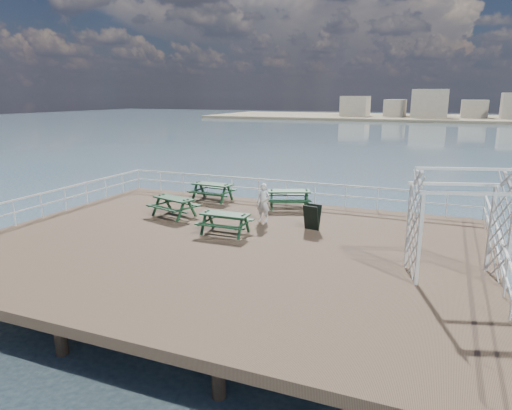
% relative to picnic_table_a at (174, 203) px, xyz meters
% --- Properties ---
extents(ground, '(18.00, 14.00, 0.30)m').
position_rel_picnic_table_a_xyz_m(ground, '(3.70, -2.43, -0.75)').
color(ground, brown).
rests_on(ground, ground).
extents(sea_backdrop, '(300.00, 300.00, 9.20)m').
position_rel_picnic_table_a_xyz_m(sea_backdrop, '(16.24, 131.64, -1.10)').
color(sea_backdrop, '#3A4F62').
rests_on(sea_backdrop, ground).
extents(railing, '(17.77, 13.76, 1.10)m').
position_rel_picnic_table_a_xyz_m(railing, '(3.63, 0.14, 0.27)').
color(railing, silver).
rests_on(railing, ground).
extents(picnic_table_a, '(2.28, 2.03, 0.94)m').
position_rel_picnic_table_a_xyz_m(picnic_table_a, '(0.00, 0.00, 0.00)').
color(picnic_table_a, '#143821').
rests_on(picnic_table_a, ground).
extents(picnic_table_b, '(2.11, 1.75, 0.97)m').
position_rel_picnic_table_a_xyz_m(picnic_table_b, '(0.12, 3.37, 0.02)').
color(picnic_table_b, '#143821').
rests_on(picnic_table_b, ground).
extents(picnic_table_c, '(2.42, 2.21, 0.96)m').
position_rel_picnic_table_a_xyz_m(picnic_table_c, '(4.21, 3.31, 0.01)').
color(picnic_table_c, '#143821').
rests_on(picnic_table_c, ground).
extents(picnic_table_d, '(1.87, 1.51, 0.90)m').
position_rel_picnic_table_a_xyz_m(picnic_table_d, '(3.24, -1.49, -0.02)').
color(picnic_table_d, '#143821').
rests_on(picnic_table_d, ground).
extents(trellis_arbor, '(2.90, 2.09, 3.24)m').
position_rel_picnic_table_a_xyz_m(trellis_arbor, '(11.30, -2.84, 0.84)').
color(trellis_arbor, silver).
rests_on(trellis_arbor, ground).
extents(sandwich_board, '(0.70, 0.57, 1.02)m').
position_rel_picnic_table_a_xyz_m(sandwich_board, '(6.18, 0.29, -0.10)').
color(sandwich_board, black).
rests_on(sandwich_board, ground).
extents(person, '(0.62, 0.44, 1.63)m').
position_rel_picnic_table_a_xyz_m(person, '(3.98, 0.63, 0.21)').
color(person, white).
rests_on(person, ground).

